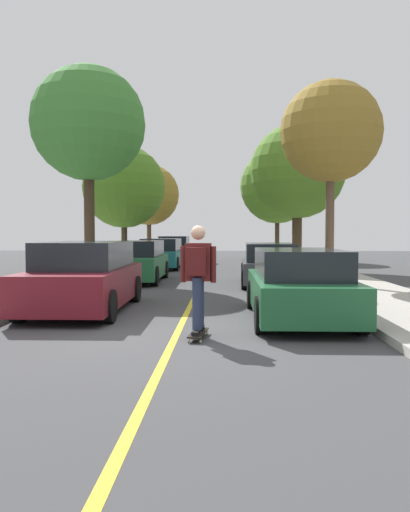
{
  "coord_description": "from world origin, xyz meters",
  "views": [
    {
      "loc": [
        0.81,
        -8.45,
        1.7
      ],
      "look_at": [
        0.11,
        9.05,
        0.9
      ],
      "focal_mm": 35.62,
      "sensor_mm": 36.0,
      "label": 1
    }
  ],
  "objects_px": {
    "parked_car_left_nearest": "(85,277)",
    "parked_car_left_far": "(161,254)",
    "parked_car_right_near": "(269,264)",
    "street_tree_right_far": "(277,186)",
    "street_tree_right_near": "(297,172)",
    "skateboarder": "(198,272)",
    "parked_car_left_farthest": "(174,249)",
    "street_tree_left_nearest": "(88,124)",
    "skateboard": "(198,333)",
    "street_tree_left_near": "(124,187)",
    "parked_car_left_near": "(138,261)",
    "parked_car_right_nearest": "(299,285)",
    "fire_hydrant": "(352,285)",
    "street_tree_left_far": "(149,195)",
    "street_tree_right_nearest": "(331,132)"
  },
  "relations": [
    {
      "from": "parked_car_left_farthest",
      "to": "parked_car_left_far",
      "type": "bearing_deg",
      "value": -90.0
    },
    {
      "from": "parked_car_left_nearest",
      "to": "parked_car_left_near",
      "type": "height_order",
      "value": "parked_car_left_nearest"
    },
    {
      "from": "parked_car_left_near",
      "to": "street_tree_right_far",
      "type": "height_order",
      "value": "street_tree_right_far"
    },
    {
      "from": "parked_car_right_near",
      "to": "street_tree_right_near",
      "type": "bearing_deg",
      "value": 74.33
    },
    {
      "from": "parked_car_left_far",
      "to": "skateboarder",
      "type": "relative_size",
      "value": 2.65
    },
    {
      "from": "street_tree_left_nearest",
      "to": "street_tree_left_near",
      "type": "relative_size",
      "value": 1.3
    },
    {
      "from": "street_tree_right_near",
      "to": "fire_hydrant",
      "type": "bearing_deg",
      "value": -91.41
    },
    {
      "from": "street_tree_left_nearest",
      "to": "skateboard",
      "type": "xyz_separation_m",
      "value": [
        4.4,
        -9.81,
        -5.45
      ]
    },
    {
      "from": "street_tree_left_near",
      "to": "street_tree_right_near",
      "type": "relative_size",
      "value": 0.89
    },
    {
      "from": "street_tree_right_far",
      "to": "parked_car_left_near",
      "type": "bearing_deg",
      "value": -114.24
    },
    {
      "from": "street_tree_left_nearest",
      "to": "street_tree_right_near",
      "type": "relative_size",
      "value": 1.16
    },
    {
      "from": "fire_hydrant",
      "to": "skateboard",
      "type": "xyz_separation_m",
      "value": [
        -3.37,
        -3.73,
        -0.4
      ]
    },
    {
      "from": "street_tree_left_near",
      "to": "fire_hydrant",
      "type": "distance_m",
      "value": 14.95
    },
    {
      "from": "parked_car_right_near",
      "to": "street_tree_right_far",
      "type": "bearing_deg",
      "value": 83.25
    },
    {
      "from": "street_tree_left_far",
      "to": "parked_car_right_near",
      "type": "bearing_deg",
      "value": -67.98
    },
    {
      "from": "street_tree_right_far",
      "to": "fire_hydrant",
      "type": "bearing_deg",
      "value": -90.79
    },
    {
      "from": "parked_car_left_far",
      "to": "skateboarder",
      "type": "distance_m",
      "value": 16.35
    },
    {
      "from": "parked_car_right_nearest",
      "to": "street_tree_left_far",
      "type": "bearing_deg",
      "value": 105.84
    },
    {
      "from": "parked_car_right_nearest",
      "to": "street_tree_left_near",
      "type": "distance_m",
      "value": 15.85
    },
    {
      "from": "fire_hydrant",
      "to": "street_tree_left_far",
      "type": "bearing_deg",
      "value": 111.02
    },
    {
      "from": "parked_car_left_far",
      "to": "parked_car_right_nearest",
      "type": "bearing_deg",
      "value": -72.48
    },
    {
      "from": "parked_car_left_nearest",
      "to": "parked_car_left_near",
      "type": "distance_m",
      "value": 6.67
    },
    {
      "from": "parked_car_left_near",
      "to": "parked_car_right_nearest",
      "type": "bearing_deg",
      "value": -59.58
    },
    {
      "from": "parked_car_left_nearest",
      "to": "parked_car_left_far",
      "type": "distance_m",
      "value": 13.27
    },
    {
      "from": "street_tree_left_nearest",
      "to": "street_tree_right_nearest",
      "type": "relative_size",
      "value": 1.2
    },
    {
      "from": "parked_car_right_nearest",
      "to": "skateboard",
      "type": "xyz_separation_m",
      "value": [
        -1.87,
        -1.84,
        -0.59
      ]
    },
    {
      "from": "street_tree_right_nearest",
      "to": "street_tree_right_far",
      "type": "xyz_separation_m",
      "value": [
        0.0,
        15.79,
        -0.2
      ]
    },
    {
      "from": "parked_car_left_nearest",
      "to": "parked_car_left_farthest",
      "type": "distance_m",
      "value": 19.36
    },
    {
      "from": "parked_car_left_farthest",
      "to": "parked_car_right_nearest",
      "type": "bearing_deg",
      "value": -77.53
    },
    {
      "from": "street_tree_right_far",
      "to": "skateboarder",
      "type": "bearing_deg",
      "value": -98.83
    },
    {
      "from": "street_tree_left_far",
      "to": "street_tree_right_near",
      "type": "height_order",
      "value": "street_tree_right_near"
    },
    {
      "from": "street_tree_right_far",
      "to": "skateboard",
      "type": "distance_m",
      "value": 24.14
    },
    {
      "from": "parked_car_left_nearest",
      "to": "skateboard",
      "type": "height_order",
      "value": "parked_car_left_nearest"
    },
    {
      "from": "parked_car_right_nearest",
      "to": "skateboarder",
      "type": "xyz_separation_m",
      "value": [
        -1.87,
        -1.87,
        0.39
      ]
    },
    {
      "from": "parked_car_left_farthest",
      "to": "street_tree_right_nearest",
      "type": "relative_size",
      "value": 0.65
    },
    {
      "from": "parked_car_left_nearest",
      "to": "parked_car_right_near",
      "type": "bearing_deg",
      "value": 51.29
    },
    {
      "from": "parked_car_right_nearest",
      "to": "street_tree_right_far",
      "type": "height_order",
      "value": "street_tree_right_far"
    },
    {
      "from": "parked_car_right_nearest",
      "to": "street_tree_left_nearest",
      "type": "distance_m",
      "value": 11.24
    },
    {
      "from": "parked_car_left_nearest",
      "to": "parked_car_left_near",
      "type": "xyz_separation_m",
      "value": [
        0.0,
        6.67,
        -0.03
      ]
    },
    {
      "from": "street_tree_right_near",
      "to": "skateboard",
      "type": "bearing_deg",
      "value": -103.85
    },
    {
      "from": "fire_hydrant",
      "to": "skateboard",
      "type": "bearing_deg",
      "value": -132.12
    },
    {
      "from": "parked_car_left_near",
      "to": "street_tree_left_near",
      "type": "height_order",
      "value": "street_tree_left_near"
    },
    {
      "from": "fire_hydrant",
      "to": "street_tree_left_nearest",
      "type": "bearing_deg",
      "value": 141.95
    },
    {
      "from": "parked_car_left_nearest",
      "to": "parked_car_left_far",
      "type": "xyz_separation_m",
      "value": [
        0.0,
        13.27,
        -0.04
      ]
    },
    {
      "from": "parked_car_right_near",
      "to": "street_tree_left_nearest",
      "type": "xyz_separation_m",
      "value": [
        -6.27,
        1.36,
        4.86
      ]
    },
    {
      "from": "parked_car_left_farthest",
      "to": "street_tree_left_near",
      "type": "xyz_separation_m",
      "value": [
        -1.77,
        -6.15,
        3.18
      ]
    },
    {
      "from": "parked_car_left_near",
      "to": "skateboarder",
      "type": "bearing_deg",
      "value": -74.6
    },
    {
      "from": "parked_car_left_farthest",
      "to": "street_tree_right_near",
      "type": "distance_m",
      "value": 10.4
    },
    {
      "from": "parked_car_left_farthest",
      "to": "parked_car_right_nearest",
      "type": "xyz_separation_m",
      "value": [
        4.5,
        -20.35,
        -0.04
      ]
    },
    {
      "from": "parked_car_right_near",
      "to": "street_tree_right_far",
      "type": "height_order",
      "value": "street_tree_right_far"
    }
  ]
}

